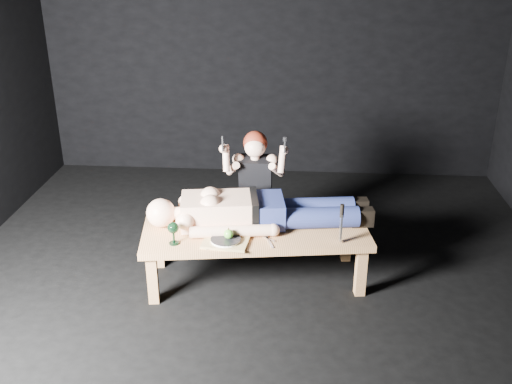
# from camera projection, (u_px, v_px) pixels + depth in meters

# --- Properties ---
(ground) EXTENTS (5.00, 5.00, 0.00)m
(ground) POSITION_uv_depth(u_px,v_px,m) (254.00, 287.00, 4.63)
(ground) COLOR black
(ground) RESTS_ON ground
(back_wall) EXTENTS (5.00, 0.00, 5.00)m
(back_wall) POSITION_uv_depth(u_px,v_px,m) (272.00, 41.00, 6.30)
(back_wall) COLOR black
(back_wall) RESTS_ON ground
(table) EXTENTS (1.83, 0.89, 0.45)m
(table) POSITION_uv_depth(u_px,v_px,m) (256.00, 255.00, 4.65)
(table) COLOR tan
(table) RESTS_ON ground
(lying_man) EXTENTS (2.00, 0.85, 0.29)m
(lying_man) POSITION_uv_depth(u_px,v_px,m) (262.00, 207.00, 4.60)
(lying_man) COLOR beige
(lying_man) RESTS_ON table
(kneeling_woman) EXTENTS (0.60, 0.67, 1.12)m
(kneeling_woman) POSITION_uv_depth(u_px,v_px,m) (256.00, 187.00, 5.04)
(kneeling_woman) COLOR black
(kneeling_woman) RESTS_ON ground
(serving_tray) EXTENTS (0.36, 0.28, 0.02)m
(serving_tray) POSITION_uv_depth(u_px,v_px,m) (226.00, 242.00, 4.35)
(serving_tray) COLOR tan
(serving_tray) RESTS_ON table
(plate) EXTENTS (0.24, 0.24, 0.02)m
(plate) POSITION_uv_depth(u_px,v_px,m) (226.00, 240.00, 4.34)
(plate) COLOR white
(plate) RESTS_ON serving_tray
(apple) EXTENTS (0.07, 0.07, 0.07)m
(apple) POSITION_uv_depth(u_px,v_px,m) (229.00, 234.00, 4.34)
(apple) COLOR #539E32
(apple) RESTS_ON plate
(goblet) EXTENTS (0.10, 0.10, 0.18)m
(goblet) POSITION_uv_depth(u_px,v_px,m) (173.00, 233.00, 4.31)
(goblet) COLOR black
(goblet) RESTS_ON table
(fork_flat) EXTENTS (0.05, 0.19, 0.01)m
(fork_flat) POSITION_uv_depth(u_px,v_px,m) (207.00, 244.00, 4.34)
(fork_flat) COLOR #B2B2B7
(fork_flat) RESTS_ON table
(knife_flat) EXTENTS (0.07, 0.18, 0.01)m
(knife_flat) POSITION_uv_depth(u_px,v_px,m) (269.00, 242.00, 4.37)
(knife_flat) COLOR #B2B2B7
(knife_flat) RESTS_ON table
(spoon_flat) EXTENTS (0.15, 0.13, 0.01)m
(spoon_flat) POSITION_uv_depth(u_px,v_px,m) (266.00, 238.00, 4.43)
(spoon_flat) COLOR #B2B2B7
(spoon_flat) RESTS_ON table
(carving_knife) EXTENTS (0.05, 0.05, 0.31)m
(carving_knife) POSITION_uv_depth(u_px,v_px,m) (341.00, 224.00, 4.30)
(carving_knife) COLOR #B2B2B7
(carving_knife) RESTS_ON table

